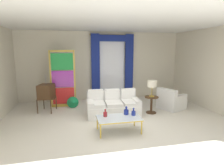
{
  "coord_description": "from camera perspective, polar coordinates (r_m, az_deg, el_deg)",
  "views": [
    {
      "loc": [
        -1.34,
        -5.25,
        2.19
      ],
      "look_at": [
        -0.0,
        0.9,
        1.05
      ],
      "focal_mm": 29.79,
      "sensor_mm": 36.0,
      "label": 1
    }
  ],
  "objects": [
    {
      "name": "ground_plane",
      "position": [
        5.84,
        1.94,
        -11.75
      ],
      "size": [
        16.0,
        16.0,
        0.0
      ],
      "primitive_type": "plane",
      "color": "silver"
    },
    {
      "name": "wall_rear",
      "position": [
        8.44,
        -3.13,
        5.56
      ],
      "size": [
        8.0,
        0.12,
        3.0
      ],
      "primitive_type": "cube",
      "color": "beige",
      "rests_on": "ground"
    },
    {
      "name": "wall_right",
      "position": [
        7.73,
        28.19,
        3.93
      ],
      "size": [
        0.12,
        7.0,
        3.0
      ],
      "primitive_type": "cube",
      "color": "beige",
      "rests_on": "ground"
    },
    {
      "name": "ceiling_slab",
      "position": [
        6.25,
        0.22,
        17.9
      ],
      "size": [
        8.0,
        7.6,
        0.04
      ],
      "primitive_type": "cube",
      "color": "white"
    },
    {
      "name": "curtained_window",
      "position": [
        8.35,
        0.16,
        7.18
      ],
      "size": [
        2.0,
        0.17,
        2.7
      ],
      "color": "white",
      "rests_on": "ground"
    },
    {
      "name": "couch_white_long",
      "position": [
        6.45,
        0.24,
        -6.72
      ],
      "size": [
        1.8,
        0.99,
        0.86
      ],
      "color": "white",
      "rests_on": "ground"
    },
    {
      "name": "coffee_table",
      "position": [
        5.11,
        2.1,
        -10.56
      ],
      "size": [
        1.17,
        0.66,
        0.41
      ],
      "color": "silver",
      "rests_on": "ground"
    },
    {
      "name": "bottle_blue_decanter",
      "position": [
        5.24,
        6.62,
        -8.76
      ],
      "size": [
        0.11,
        0.11,
        0.22
      ],
      "color": "navy",
      "rests_on": "coffee_table"
    },
    {
      "name": "bottle_crystal_tall",
      "position": [
        5.31,
        4.39,
        -8.42
      ],
      "size": [
        0.13,
        0.13,
        0.24
      ],
      "color": "navy",
      "rests_on": "coffee_table"
    },
    {
      "name": "bottle_amber_squat",
      "position": [
        5.13,
        -2.08,
        -9.15
      ],
      "size": [
        0.11,
        0.11,
        0.22
      ],
      "color": "maroon",
      "rests_on": "coffee_table"
    },
    {
      "name": "vintage_tv",
      "position": [
        7.07,
        -19.53,
        -2.27
      ],
      "size": [
        0.64,
        0.7,
        1.35
      ],
      "color": "#472D19",
      "rests_on": "ground"
    },
    {
      "name": "armchair_white",
      "position": [
        7.4,
        17.52,
        -5.11
      ],
      "size": [
        1.07,
        1.06,
        0.8
      ],
      "color": "white",
      "rests_on": "ground"
    },
    {
      "name": "stained_glass_divider",
      "position": [
        7.44,
        -14.83,
        1.16
      ],
      "size": [
        0.95,
        0.05,
        2.2
      ],
      "color": "gold",
      "rests_on": "ground"
    },
    {
      "name": "peacock_figurine",
      "position": [
        7.29,
        -11.93,
        -5.64
      ],
      "size": [
        0.44,
        0.6,
        0.5
      ],
      "color": "beige",
      "rests_on": "ground"
    },
    {
      "name": "round_side_table",
      "position": [
        6.73,
        11.99,
        -5.79
      ],
      "size": [
        0.48,
        0.48,
        0.59
      ],
      "color": "#472D19",
      "rests_on": "ground"
    },
    {
      "name": "table_lamp_brass",
      "position": [
        6.57,
        12.21,
        -0.14
      ],
      "size": [
        0.32,
        0.32,
        0.57
      ],
      "color": "#B29338",
      "rests_on": "round_side_table"
    }
  ]
}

